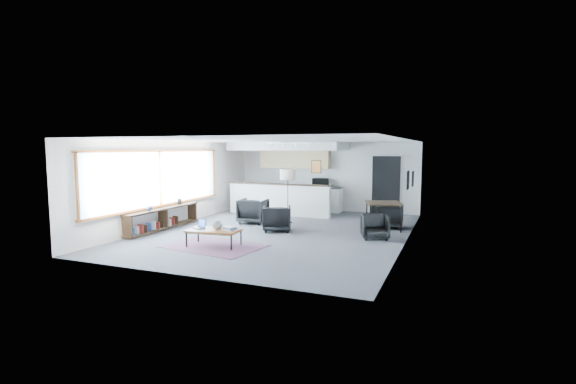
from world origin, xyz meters
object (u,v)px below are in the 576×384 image
at_px(laptop, 200,226).
at_px(dining_table, 384,205).
at_px(book_stack, 230,229).
at_px(armchair_right, 277,217).
at_px(armchair_left, 253,210).
at_px(dining_chair_near, 375,228).
at_px(dining_chair_far, 390,217).
at_px(floor_lamp, 288,176).
at_px(microwave, 320,182).
at_px(ceramic_pot, 217,225).
at_px(coffee_table, 214,231).

relative_size(laptop, dining_table, 0.30).
bearing_deg(book_stack, armchair_right, 83.24).
height_order(armchair_left, dining_chair_near, armchair_left).
distance_m(dining_table, dining_chair_far, 0.58).
xyz_separation_m(laptop, armchair_right, (1.09, 2.25, -0.07)).
bearing_deg(floor_lamp, dining_chair_near, -24.40).
height_order(dining_chair_near, dining_chair_far, dining_chair_far).
bearing_deg(microwave, dining_chair_far, -46.72).
relative_size(ceramic_pot, microwave, 0.42).
bearing_deg(dining_table, book_stack, -130.57).
xyz_separation_m(armchair_left, microwave, (1.22, 3.21, 0.70)).
distance_m(book_stack, armchair_right, 2.25).
bearing_deg(dining_chair_near, ceramic_pot, -164.76).
height_order(book_stack, dining_table, dining_table).
distance_m(armchair_left, dining_chair_far, 4.25).
relative_size(floor_lamp, microwave, 2.95).
bearing_deg(armchair_left, coffee_table, 92.96).
bearing_deg(dining_chair_near, dining_chair_far, 66.69).
bearing_deg(floor_lamp, laptop, -103.32).
distance_m(laptop, microwave, 6.50).
relative_size(coffee_table, dining_chair_near, 2.22).
xyz_separation_m(armchair_right, dining_chair_near, (2.81, 0.02, -0.10)).
xyz_separation_m(coffee_table, book_stack, (0.41, 0.06, 0.08)).
bearing_deg(armchair_right, dining_chair_near, 158.15).
bearing_deg(floor_lamp, microwave, 85.28).
relative_size(armchair_right, floor_lamp, 0.47).
relative_size(coffee_table, ceramic_pot, 5.44).
bearing_deg(coffee_table, floor_lamp, 77.11).
relative_size(book_stack, armchair_right, 0.44).
bearing_deg(armchair_left, laptop, 85.69).
bearing_deg(armchair_left, book_stack, 100.17).
bearing_deg(dining_chair_far, microwave, -43.81).
bearing_deg(armchair_left, dining_table, 179.53).
relative_size(armchair_right, dining_chair_far, 1.22).
xyz_separation_m(dining_chair_near, dining_chair_far, (0.14, 1.72, 0.03)).
bearing_deg(armchair_right, book_stack, 60.91).
xyz_separation_m(ceramic_pot, armchair_right, (0.59, 2.27, -0.13)).
height_order(coffee_table, laptop, laptop).
distance_m(ceramic_pot, dining_table, 4.97).
bearing_deg(dining_chair_near, laptop, -168.53).
xyz_separation_m(armchair_left, floor_lamp, (1.00, 0.49, 1.06)).
xyz_separation_m(laptop, microwave, (1.09, 6.38, 0.65)).
xyz_separation_m(floor_lamp, microwave, (0.23, 2.73, -0.36)).
height_order(dining_table, dining_chair_near, dining_table).
distance_m(laptop, book_stack, 0.82).
height_order(laptop, armchair_left, armchair_left).
bearing_deg(floor_lamp, dining_table, -0.81).
distance_m(dining_chair_near, microwave, 5.04).
relative_size(ceramic_pot, dining_table, 0.20).
bearing_deg(ceramic_pot, floor_lamp, 84.33).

